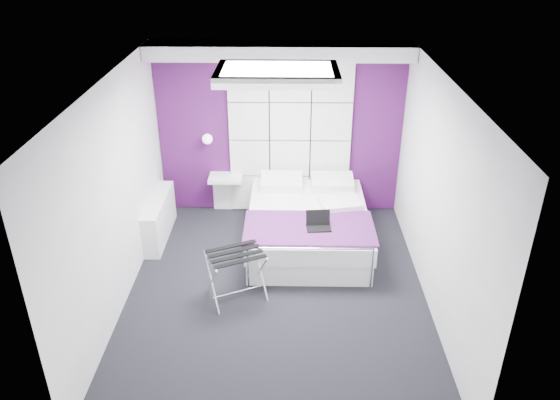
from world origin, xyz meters
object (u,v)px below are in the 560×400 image
radiator (159,218)px  laptop (318,223)px  bed (308,225)px  luggage_rack (236,275)px  nightstand (226,177)px  wall_lamp (208,138)px

radiator → laptop: (2.21, -0.66, 0.32)m
bed → luggage_rack: 1.49m
radiator → nightstand: size_ratio=2.42×
radiator → luggage_rack: luggage_rack is taller
wall_lamp → radiator: (-0.64, -0.76, -0.92)m
radiator → luggage_rack: 1.84m
radiator → bed: bearing=-4.5°
nightstand → bed: bearing=-36.1°
luggage_rack → radiator: bearing=107.3°
bed → nightstand: bearing=143.9°
radiator → nightstand: 1.18m
bed → luggage_rack: (-0.88, -1.21, 0.01)m
wall_lamp → nightstand: size_ratio=0.30×
bed → nightstand: (-1.21, 0.88, 0.31)m
radiator → bed: 2.10m
wall_lamp → nightstand: 0.66m
radiator → bed: (2.09, -0.16, -0.00)m
wall_lamp → bed: size_ratio=0.07×
bed → laptop: laptop is taller
nightstand → luggage_rack: size_ratio=0.79×
wall_lamp → luggage_rack: 2.39m
wall_lamp → luggage_rack: wall_lamp is taller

